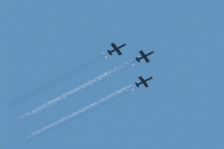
% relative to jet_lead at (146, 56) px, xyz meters
% --- Properties ---
extents(jet_lead, '(8.06, 11.74, 2.82)m').
position_rel_jet_lead_xyz_m(jet_lead, '(0.00, 0.00, 0.00)').
color(jet_lead, black).
extents(jet_left_wingman, '(8.06, 11.74, 2.82)m').
position_rel_jet_lead_xyz_m(jet_left_wingman, '(-11.96, -7.67, -2.36)').
color(jet_left_wingman, black).
extents(jet_right_wingman, '(8.06, 11.74, 2.82)m').
position_rel_jet_lead_xyz_m(jet_right_wingman, '(12.65, -8.60, -2.30)').
color(jet_right_wingman, black).
extents(smoke_trail_lead, '(3.35, 74.66, 3.35)m').
position_rel_jet_lead_xyz_m(smoke_trail_lead, '(-0.00, -42.69, -0.03)').
color(smoke_trail_lead, white).
extents(smoke_trail_left_wingman, '(3.35, 72.29, 3.35)m').
position_rel_jet_lead_xyz_m(smoke_trail_left_wingman, '(-11.96, -49.17, -2.38)').
color(smoke_trail_left_wingman, white).
extents(smoke_trail_right_wingman, '(3.35, 61.55, 3.35)m').
position_rel_jet_lead_xyz_m(smoke_trail_right_wingman, '(12.65, -44.74, -2.33)').
color(smoke_trail_right_wingman, white).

